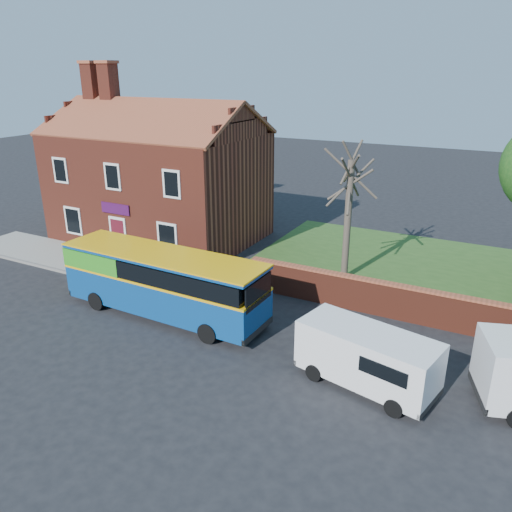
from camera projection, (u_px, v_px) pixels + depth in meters
The scene contains 9 objects.
ground at pixel (126, 342), 19.76m from camera, with size 120.00×120.00×0.00m, color black.
pavement at pixel (99, 264), 27.54m from camera, with size 18.00×3.50×0.12m, color gray.
kerb at pixel (75, 274), 26.09m from camera, with size 18.00×0.15×0.14m, color slate.
grass_strip at pixel (504, 285), 24.89m from camera, with size 26.00×12.00×0.04m, color #426B28.
shop_building at pixel (159, 184), 31.14m from camera, with size 12.30×8.13×10.50m.
boundary_wall at pixel (500, 322), 19.63m from camera, with size 22.00×0.38×1.60m.
bus at pixel (158, 279), 21.57m from camera, with size 9.48×2.64×2.87m.
van_near at pixel (367, 356), 16.67m from camera, with size 4.96×2.84×2.05m.
bare_tree at pixel (348, 214), 24.57m from camera, with size 2.50×2.98×6.68m.
Camera 1 is at (12.58, -12.93, 10.15)m, focal length 35.00 mm.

